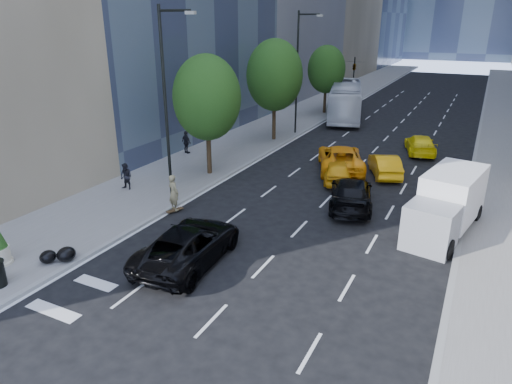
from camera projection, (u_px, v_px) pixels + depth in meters
The scene contains 21 objects.
ground at pixel (242, 261), 19.04m from camera, with size 160.00×160.00×0.00m, color black.
sidewalk_left at pixel (302, 115), 47.87m from camera, with size 6.00×120.00×0.15m, color slate.
sidewalk_right at pixel (504, 134), 39.91m from camera, with size 4.00×120.00×0.15m, color slate.
lamp_near at pixel (168, 97), 22.98m from camera, with size 2.13×0.22×10.00m.
lamp_far at pixel (299, 66), 38.03m from camera, with size 2.13×0.22×10.00m.
tree_near at pixel (207, 98), 27.82m from camera, with size 4.20×4.20×7.46m.
tree_mid at pixel (275, 75), 36.06m from camera, with size 4.50×4.50×7.99m.
tree_far at pixel (326, 69), 47.18m from camera, with size 3.90×3.90×6.92m.
traffic_signal at pixel (354, 67), 53.67m from camera, with size 2.48×0.53×5.20m.
skateboarder at pixel (174, 195), 23.56m from camera, with size 0.70×0.46×1.92m, color olive.
black_sedan_lincoln at pixel (189, 244), 18.74m from camera, with size 2.63×5.71×1.59m, color black.
black_sedan_mercedes at pixel (351, 193), 24.32m from camera, with size 2.17×5.34×1.55m, color black.
taxi_a at pixel (337, 171), 28.20m from camera, with size 1.64×4.07×1.39m, color #EB9E0C.
taxi_b at pixel (385, 165), 29.28m from camera, with size 1.49×4.27×1.41m, color #E79F0C.
taxi_c at pixel (341, 158), 30.32m from camera, with size 2.75×5.96×1.66m, color #FF9D0D.
taxi_d at pixel (420, 144), 34.18m from camera, with size 1.92×4.71×1.37m, color yellow.
city_bus at pixel (345, 100), 46.39m from camera, with size 2.95×12.62×3.51m, color white.
box_truck at pixel (447, 203), 21.20m from camera, with size 3.23×6.23×2.84m.
pedestrian_a at pixel (126, 177), 26.43m from camera, with size 0.75×0.59×1.55m, color black.
pedestrian_b at pixel (186, 142), 33.60m from camera, with size 0.98×0.41×1.67m, color black.
garbage_bags at pixel (59, 255), 18.62m from camera, with size 1.22×1.18×0.60m.
Camera 1 is at (8.05, -14.74, 9.45)m, focal length 32.00 mm.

